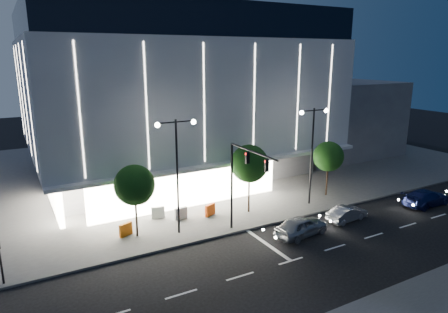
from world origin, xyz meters
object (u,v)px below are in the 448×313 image
object	(u,v)px
street_lamp_east	(312,142)
tree_mid	(249,166)
car_lead	(301,226)
barrier_a	(126,230)
barrier_c	(210,210)
car_third	(426,198)
barrier_b	(158,213)
traffic_mast	(242,174)
tree_right	(328,158)
car_second	(347,213)
barrier_d	(181,213)
street_lamp_west	(177,160)
ped_signal_far	(0,257)
tree_left	(135,187)

from	to	relation	value
street_lamp_east	tree_mid	distance (m)	6.27
street_lamp_east	car_lead	world-z (taller)	street_lamp_east
barrier_a	barrier_c	xyz separation A→B (m)	(7.41, 0.45, 0.00)
car_lead	car_third	distance (m)	14.26
barrier_a	barrier_b	world-z (taller)	same
barrier_b	traffic_mast	bearing A→B (deg)	-42.48
tree_right	car_second	distance (m)	6.82
tree_mid	barrier_b	bearing A→B (deg)	161.94
traffic_mast	barrier_b	bearing A→B (deg)	126.03
car_lead	car_second	size ratio (longest dim) A/B	1.19
street_lamp_east	barrier_b	bearing A→B (deg)	165.58
car_lead	barrier_d	distance (m)	9.96
car_lead	car_third	size ratio (longest dim) A/B	0.89
tree_right	car_lead	size ratio (longest dim) A/B	1.20
tree_mid	barrier_c	world-z (taller)	tree_mid
street_lamp_west	ped_signal_far	size ratio (longest dim) A/B	3.00
street_lamp_west	barrier_c	bearing A→B (deg)	27.10
ped_signal_far	barrier_a	world-z (taller)	ped_signal_far
barrier_d	barrier_c	bearing A→B (deg)	-15.44
barrier_b	barrier_d	bearing A→B (deg)	-22.19
traffic_mast	car_second	size ratio (longest dim) A/B	1.84
traffic_mast	car_third	world-z (taller)	traffic_mast
car_lead	barrier_a	bearing A→B (deg)	54.63
traffic_mast	car_lead	world-z (taller)	traffic_mast
street_lamp_west	barrier_b	distance (m)	6.35
tree_mid	car_lead	world-z (taller)	tree_mid
car_third	tree_mid	bearing A→B (deg)	66.98
street_lamp_west	car_second	size ratio (longest dim) A/B	2.34
tree_left	tree_mid	world-z (taller)	tree_mid
ped_signal_far	barrier_d	bearing A→B (deg)	16.42
tree_right	car_third	distance (m)	9.48
ped_signal_far	street_lamp_east	bearing A→B (deg)	3.44
barrier_a	car_third	bearing A→B (deg)	-38.82
barrier_a	barrier_b	bearing A→B (deg)	7.30
barrier_b	barrier_d	size ratio (longest dim) A/B	1.00
barrier_d	car_second	bearing A→B (deg)	-32.81
street_lamp_west	barrier_c	distance (m)	6.71
traffic_mast	tree_left	xyz separation A→B (m)	(-6.97, 3.68, -0.99)
barrier_c	street_lamp_east	bearing A→B (deg)	-35.40
ped_signal_far	tree_left	world-z (taller)	tree_left
tree_left	barrier_d	distance (m)	5.52
street_lamp_west	street_lamp_east	xyz separation A→B (m)	(13.00, 0.00, 0.00)
ped_signal_far	barrier_a	bearing A→B (deg)	19.51
tree_left	car_lead	xyz separation A→B (m)	(11.10, -5.77, -3.25)
tree_right	street_lamp_west	bearing A→B (deg)	-176.36
traffic_mast	street_lamp_east	size ratio (longest dim) A/B	0.79
traffic_mast	tree_mid	distance (m)	4.82
street_lamp_east	barrier_b	size ratio (longest dim) A/B	8.18
traffic_mast	tree_mid	world-z (taller)	traffic_mast
car_second	barrier_c	xyz separation A→B (m)	(-9.68, 6.21, 0.02)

